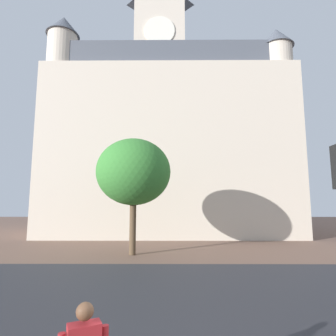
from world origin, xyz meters
TOP-DOWN VIEW (x-y plane):
  - ground_plane at (0.00, 10.00)m, footprint 120.00×120.00m
  - street_asphalt_strip at (0.00, 7.04)m, footprint 120.00×8.29m
  - landmark_building at (-0.53, 27.76)m, footprint 24.25×15.20m
  - tree_curb_far at (-2.58, 13.78)m, footprint 4.60×4.60m

SIDE VIEW (x-z plane):
  - ground_plane at x=0.00m, z-range 0.00..0.00m
  - street_asphalt_strip at x=0.00m, z-range 0.00..0.00m
  - tree_curb_far at x=-2.58m, z-range 1.45..8.53m
  - landmark_building at x=-0.53m, z-range -5.36..25.10m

